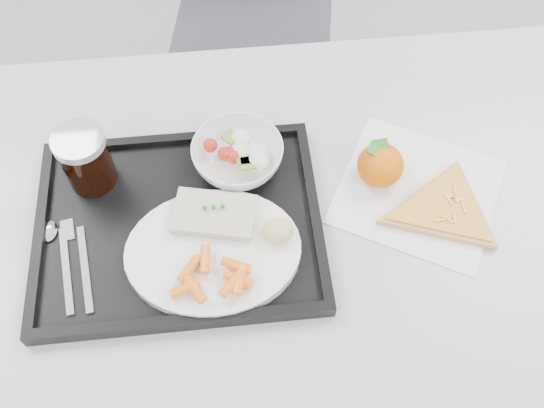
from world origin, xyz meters
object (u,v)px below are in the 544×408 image
at_px(cola_glass, 86,158).
at_px(tray, 179,225).
at_px(salad_bowl, 238,155).
at_px(tangerine, 380,165).
at_px(pizza_slice, 443,209).
at_px(dinner_plate, 213,252).
at_px(table, 276,240).

bearing_deg(cola_glass, tray, -36.18).
height_order(salad_bowl, tangerine, tangerine).
bearing_deg(cola_glass, salad_bowl, 1.32).
xyz_separation_m(cola_glass, tangerine, (0.47, -0.04, -0.04)).
bearing_deg(pizza_slice, dinner_plate, -172.99).
distance_m(cola_glass, tangerine, 0.48).
distance_m(table, dinner_plate, 0.15).
bearing_deg(dinner_plate, salad_bowl, 73.32).
relative_size(cola_glass, tangerine, 1.08).
distance_m(salad_bowl, cola_glass, 0.24).
bearing_deg(salad_bowl, table, -64.06).
bearing_deg(pizza_slice, tangerine, 138.83).
distance_m(table, pizza_slice, 0.28).
relative_size(tray, pizza_slice, 1.80).
bearing_deg(table, tangerine, 20.22).
distance_m(tray, pizza_slice, 0.43).
bearing_deg(tray, dinner_plate, -49.33).
bearing_deg(cola_glass, tangerine, -4.33).
distance_m(salad_bowl, pizza_slice, 0.35).
height_order(tray, salad_bowl, salad_bowl).
xyz_separation_m(tray, dinner_plate, (0.05, -0.06, 0.02)).
xyz_separation_m(salad_bowl, pizza_slice, (0.32, -0.12, -0.03)).
distance_m(tray, salad_bowl, 0.15).
bearing_deg(pizza_slice, cola_glass, 168.40).
relative_size(dinner_plate, pizza_slice, 1.08).
xyz_separation_m(table, tangerine, (0.18, 0.07, 0.10)).
distance_m(table, cola_glass, 0.34).
relative_size(dinner_plate, cola_glass, 2.50).
height_order(dinner_plate, salad_bowl, salad_bowl).
relative_size(table, cola_glass, 11.11).
bearing_deg(salad_bowl, tray, -133.80).
bearing_deg(cola_glass, dinner_plate, -40.36).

